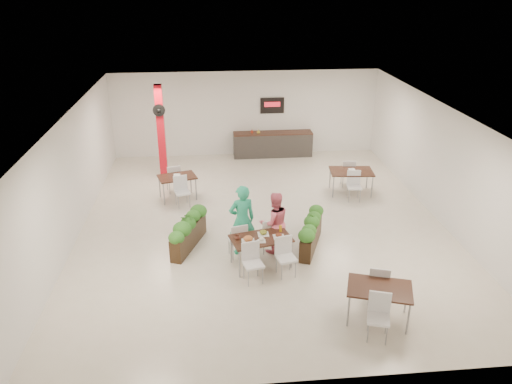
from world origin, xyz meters
TOP-DOWN VIEW (x-y plane):
  - ground at (0.00, 0.00)m, footprint 12.00×12.00m
  - room_shell at (0.00, 0.00)m, footprint 10.10×12.10m
  - red_column at (-3.00, 3.79)m, footprint 0.40×0.41m
  - service_counter at (1.00, 5.65)m, footprint 3.00×0.64m
  - main_table at (-0.29, -2.21)m, footprint 1.57×1.86m
  - diner_man at (-0.68, -1.56)m, footprint 0.75×0.58m
  - diner_woman at (0.12, -1.56)m, footprint 0.89×0.77m
  - planter_left at (-2.03, -1.14)m, footprint 0.91×1.76m
  - planter_right at (1.08, -1.46)m, footprint 0.91×1.73m
  - side_table_a at (-2.44, 1.93)m, footprint 1.28×1.67m
  - side_table_b at (3.02, 1.87)m, footprint 1.41×1.65m
  - side_table_c at (1.83, -4.47)m, footprint 1.45×1.67m

SIDE VIEW (x-z plane):
  - ground at x=0.00m, z-range 0.00..0.00m
  - planter_right at x=1.08m, z-range 0.01..0.96m
  - service_counter at x=1.00m, z-range -0.61..1.59m
  - planter_left at x=-2.03m, z-range 0.02..0.98m
  - side_table_a at x=-2.44m, z-range 0.16..1.09m
  - side_table_c at x=1.83m, z-range 0.17..1.09m
  - main_table at x=-0.29m, z-range 0.17..1.10m
  - side_table_b at x=3.02m, z-range 0.18..1.10m
  - diner_woman at x=0.12m, z-range 0.00..1.59m
  - diner_man at x=-0.68m, z-range 0.00..1.82m
  - red_column at x=-3.00m, z-range 0.04..3.24m
  - room_shell at x=0.00m, z-range 0.40..3.62m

